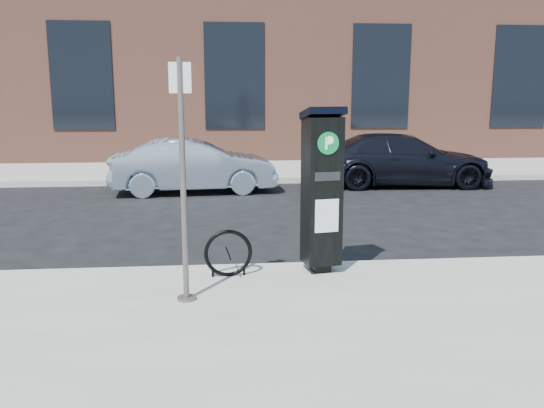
{
  "coord_description": "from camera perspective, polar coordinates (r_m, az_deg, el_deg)",
  "views": [
    {
      "loc": [
        -0.52,
        -7.74,
        2.56
      ],
      "look_at": [
        0.22,
        0.5,
        0.91
      ],
      "focal_mm": 38.0,
      "sensor_mm": 36.0,
      "label": 1
    }
  ],
  "objects": [
    {
      "name": "sidewalk_far",
      "position": [
        21.89,
        -3.78,
        4.71
      ],
      "size": [
        60.0,
        12.0,
        0.15
      ],
      "primitive_type": "cube",
      "color": "gray",
      "rests_on": "ground"
    },
    {
      "name": "sign_pole",
      "position": [
        6.55,
        -8.8,
        1.97
      ],
      "size": [
        0.24,
        0.22,
        2.76
      ],
      "rotation": [
        0.0,
        0.0,
        0.07
      ],
      "color": "#5B5550",
      "rests_on": "sidewalk_near"
    },
    {
      "name": "ground",
      "position": [
        8.17,
        -1.25,
        -7.02
      ],
      "size": [
        120.0,
        120.0,
        0.0
      ],
      "primitive_type": "plane",
      "color": "black",
      "rests_on": "ground"
    },
    {
      "name": "curb_far",
      "position": [
        15.97,
        -3.23,
        2.28
      ],
      "size": [
        60.0,
        0.12,
        0.16
      ],
      "primitive_type": "cube",
      "color": "#9E9B93",
      "rests_on": "ground"
    },
    {
      "name": "curb_near",
      "position": [
        8.13,
        -1.24,
        -6.56
      ],
      "size": [
        60.0,
        0.12,
        0.16
      ],
      "primitive_type": "cube",
      "color": "#9E9B93",
      "rests_on": "ground"
    },
    {
      "name": "car_dark",
      "position": [
        16.03,
        12.8,
        4.3
      ],
      "size": [
        4.9,
        2.18,
        1.4
      ],
      "primitive_type": "imported",
      "rotation": [
        0.0,
        0.0,
        1.52
      ],
      "color": "black",
      "rests_on": "ground"
    },
    {
      "name": "car_silver",
      "position": [
        14.67,
        -7.82,
        3.78
      ],
      "size": [
        4.23,
        1.77,
        1.36
      ],
      "primitive_type": "imported",
      "rotation": [
        0.0,
        0.0,
        1.65
      ],
      "color": "#94A6BD",
      "rests_on": "ground"
    },
    {
      "name": "building",
      "position": [
        24.79,
        -4.09,
        14.89
      ],
      "size": [
        28.0,
        10.05,
        8.25
      ],
      "color": "brown",
      "rests_on": "ground"
    },
    {
      "name": "parking_kiosk",
      "position": [
        7.62,
        4.96,
        1.53
      ],
      "size": [
        0.58,
        0.53,
        2.21
      ],
      "rotation": [
        0.0,
        0.0,
        0.18
      ],
      "color": "black",
      "rests_on": "sidewalk_near"
    },
    {
      "name": "bike_rack",
      "position": [
        7.57,
        -4.36,
        -4.9
      ],
      "size": [
        0.64,
        0.11,
        0.63
      ],
      "rotation": [
        0.0,
        0.0,
        0.09
      ],
      "color": "black",
      "rests_on": "sidewalk_near"
    }
  ]
}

